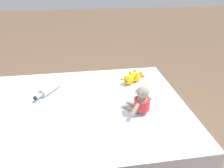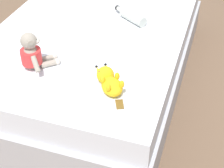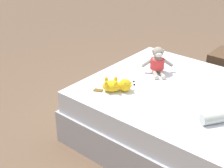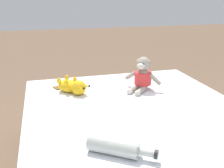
{
  "view_description": "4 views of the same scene",
  "coord_description": "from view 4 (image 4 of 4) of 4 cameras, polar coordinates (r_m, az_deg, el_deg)",
  "views": [
    {
      "loc": [
        -1.42,
        -0.19,
        1.45
      ],
      "look_at": [
        0.19,
        -0.43,
        0.55
      ],
      "focal_mm": 32.84,
      "sensor_mm": 36.0,
      "label": 1
    },
    {
      "loc": [
        0.82,
        -2.11,
        1.72
      ],
      "look_at": [
        0.36,
        -0.69,
        0.54
      ],
      "focal_mm": 56.58,
      "sensor_mm": 36.0,
      "label": 2
    },
    {
      "loc": [
        2.06,
        0.72,
        1.68
      ],
      "look_at": [
        0.36,
        -0.69,
        0.54
      ],
      "focal_mm": 51.01,
      "sensor_mm": 36.0,
      "label": 3
    },
    {
      "loc": [
        0.52,
        1.07,
        1.13
      ],
      "look_at": [
        0.11,
        -0.43,
        0.6
      ],
      "focal_mm": 42.38,
      "sensor_mm": 36.0,
      "label": 4
    }
  ],
  "objects": [
    {
      "name": "plush_monkey",
      "position": [
        1.89,
        6.56,
        1.68
      ],
      "size": [
        0.26,
        0.26,
        0.24
      ],
      "color": "#9E9384",
      "rests_on": "bed"
    },
    {
      "name": "plush_yellow_creature",
      "position": [
        1.84,
        -8.55,
        -0.49
      ],
      "size": [
        0.25,
        0.29,
        0.1
      ],
      "color": "yellow",
      "rests_on": "bed"
    },
    {
      "name": "glass_bottle",
      "position": [
        1.15,
        0.75,
        -13.35
      ],
      "size": [
        0.28,
        0.22,
        0.08
      ],
      "color": "#B7BCB2",
      "rests_on": "bed"
    }
  ]
}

